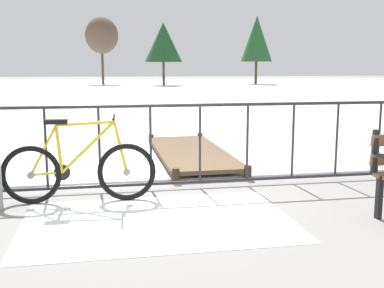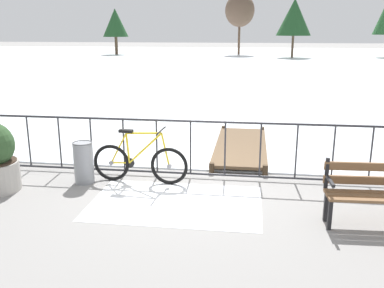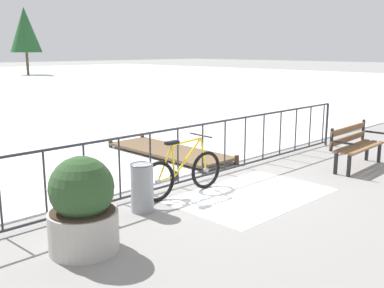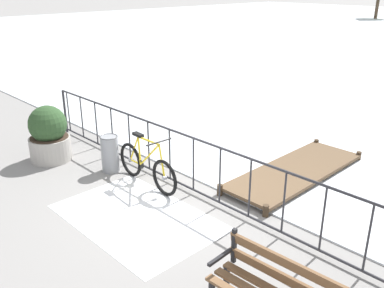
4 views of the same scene
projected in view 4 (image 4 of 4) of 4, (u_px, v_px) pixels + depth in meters
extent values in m
plane|color=gray|center=(193.00, 194.00, 7.45)|extent=(160.00, 160.00, 0.00)
cube|color=white|center=(137.00, 217.00, 6.71)|extent=(2.64, 1.73, 0.01)
cylinder|color=#2D2D33|center=(193.00, 138.00, 7.06)|extent=(9.00, 0.04, 0.04)
cylinder|color=#2D2D33|center=(193.00, 190.00, 7.42)|extent=(9.00, 0.04, 0.04)
cylinder|color=#2D2D33|center=(65.00, 112.00, 10.27)|extent=(0.06, 0.06, 1.05)
cylinder|color=#2D2D33|center=(69.00, 112.00, 10.14)|extent=(0.03, 0.03, 0.97)
cylinder|color=#2D2D33|center=(82.00, 117.00, 9.72)|extent=(0.03, 0.03, 0.97)
cylinder|color=#2D2D33|center=(96.00, 123.00, 9.31)|extent=(0.03, 0.03, 0.97)
cylinder|color=#2D2D33|center=(112.00, 130.00, 8.89)|extent=(0.03, 0.03, 0.97)
cylinder|color=#2D2D33|center=(129.00, 137.00, 8.48)|extent=(0.03, 0.03, 0.97)
cylinder|color=#2D2D33|center=(149.00, 145.00, 8.07)|extent=(0.03, 0.03, 0.97)
cylinder|color=#2D2D33|center=(170.00, 154.00, 7.65)|extent=(0.03, 0.03, 0.97)
cylinder|color=#2D2D33|center=(193.00, 164.00, 7.24)|extent=(0.03, 0.03, 0.97)
cylinder|color=#2D2D33|center=(220.00, 176.00, 6.83)|extent=(0.03, 0.03, 0.97)
cylinder|color=#2D2D33|center=(250.00, 188.00, 6.41)|extent=(0.03, 0.03, 0.97)
cylinder|color=#2D2D33|center=(284.00, 203.00, 6.00)|extent=(0.03, 0.03, 0.97)
cylinder|color=#2D2D33|center=(323.00, 219.00, 5.58)|extent=(0.03, 0.03, 0.97)
cylinder|color=#2D2D33|center=(368.00, 239.00, 5.17)|extent=(0.03, 0.03, 0.97)
torus|color=black|center=(131.00, 160.00, 8.02)|extent=(0.66, 0.09, 0.66)
cylinder|color=gray|center=(131.00, 160.00, 8.02)|extent=(0.08, 0.06, 0.08)
torus|color=black|center=(164.00, 178.00, 7.29)|extent=(0.66, 0.09, 0.66)
cylinder|color=gray|center=(164.00, 178.00, 7.29)|extent=(0.08, 0.06, 0.08)
cylinder|color=yellow|center=(139.00, 151.00, 7.70)|extent=(0.08, 0.04, 0.53)
cylinder|color=yellow|center=(150.00, 155.00, 7.47)|extent=(0.61, 0.06, 0.59)
cylinder|color=yellow|center=(148.00, 141.00, 7.39)|extent=(0.63, 0.07, 0.07)
cylinder|color=yellow|center=(136.00, 162.00, 7.90)|extent=(0.34, 0.04, 0.05)
cylinder|color=yellow|center=(134.00, 148.00, 7.82)|extent=(0.32, 0.04, 0.56)
cylinder|color=yellow|center=(162.00, 161.00, 7.22)|extent=(0.16, 0.04, 0.59)
cube|color=black|center=(138.00, 135.00, 7.60)|extent=(0.24, 0.11, 0.05)
cylinder|color=black|center=(159.00, 142.00, 7.14)|extent=(0.05, 0.52, 0.03)
cylinder|color=black|center=(141.00, 164.00, 7.78)|extent=(0.18, 0.03, 0.18)
cube|color=brown|center=(291.00, 282.00, 4.41)|extent=(1.60, 0.13, 0.12)
cube|color=brown|center=(293.00, 266.00, 4.34)|extent=(1.60, 0.13, 0.12)
cube|color=black|center=(226.00, 282.00, 4.95)|extent=(0.05, 0.06, 0.44)
cube|color=black|center=(234.00, 246.00, 4.86)|extent=(0.05, 0.05, 0.45)
cube|color=black|center=(220.00, 257.00, 4.70)|extent=(0.06, 0.40, 0.04)
cylinder|color=#ADA8A0|center=(51.00, 149.00, 8.78)|extent=(0.84, 0.84, 0.49)
cylinder|color=#38281E|center=(49.00, 137.00, 8.68)|extent=(0.77, 0.77, 0.02)
sphere|color=#2D4C28|center=(48.00, 124.00, 8.58)|extent=(0.77, 0.77, 0.77)
cylinder|color=gray|center=(110.00, 154.00, 8.20)|extent=(0.34, 0.34, 0.72)
torus|color=#545558|center=(109.00, 137.00, 8.07)|extent=(0.35, 0.35, 0.02)
cube|color=brown|center=(295.00, 171.00, 8.06)|extent=(1.10, 3.19, 0.06)
cylinder|color=#433323|center=(220.00, 190.00, 7.36)|extent=(0.10, 0.10, 0.20)
cylinder|color=#433323|center=(266.00, 211.00, 6.70)|extent=(0.10, 0.10, 0.20)
cylinder|color=#433323|center=(316.00, 144.00, 9.42)|extent=(0.10, 0.10, 0.20)
cylinder|color=#433323|center=(359.00, 156.00, 8.76)|extent=(0.10, 0.10, 0.20)
cylinder|color=brown|center=(378.00, 2.00, 39.92)|extent=(0.31, 0.31, 3.08)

